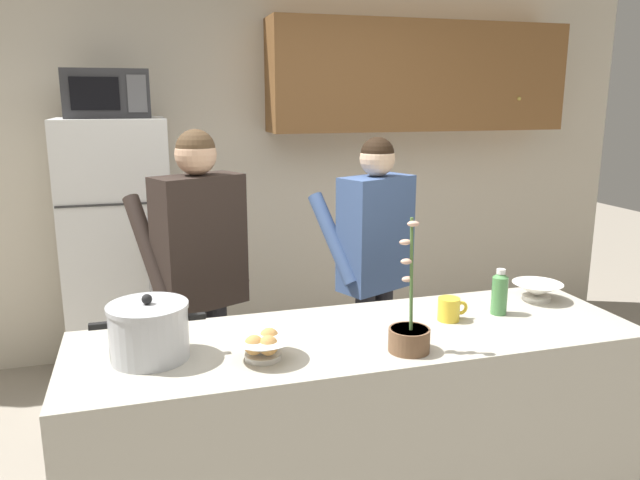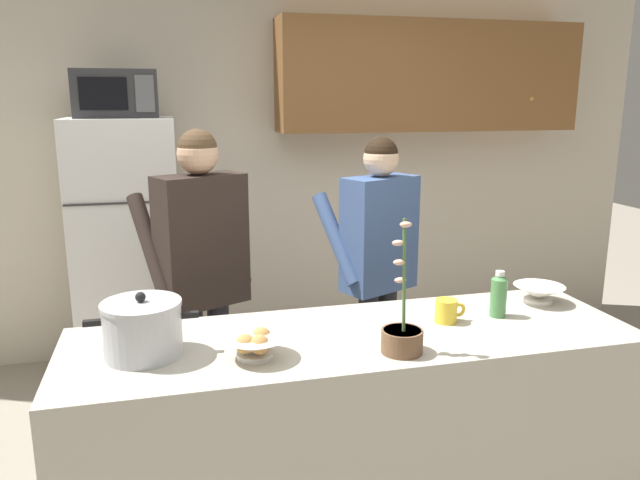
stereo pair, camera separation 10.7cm
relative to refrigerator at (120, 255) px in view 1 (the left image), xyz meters
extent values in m
cube|color=beige|center=(0.93, 0.45, 0.45)|extent=(6.00, 0.12, 2.60)
cube|color=brown|center=(2.13, 0.22, 1.11)|extent=(2.21, 0.34, 0.76)
sphere|color=gold|center=(2.85, 0.05, 0.96)|extent=(0.03, 0.03, 0.03)
cube|color=#BCB7A8|center=(0.93, -1.85, -0.39)|extent=(2.21, 0.68, 0.92)
cube|color=white|center=(0.00, 0.00, 0.00)|extent=(0.64, 0.64, 1.70)
cube|color=#333333|center=(0.00, -0.32, 0.37)|extent=(0.63, 0.01, 0.01)
cylinder|color=#B2B2B7|center=(0.18, -0.35, -0.08)|extent=(0.02, 0.02, 0.76)
cube|color=#2D2D30|center=(0.00, -0.02, 0.99)|extent=(0.48, 0.36, 0.28)
cube|color=black|center=(-0.06, -0.20, 0.99)|extent=(0.26, 0.01, 0.18)
cube|color=#59595B|center=(0.17, -0.20, 0.99)|extent=(0.11, 0.01, 0.21)
cylinder|color=black|center=(0.48, -0.99, -0.44)|extent=(0.11, 0.11, 0.81)
cylinder|color=black|center=(0.34, -1.05, -0.44)|extent=(0.11, 0.11, 0.81)
cube|color=#2D231E|center=(0.41, -1.02, 0.29)|extent=(0.47, 0.36, 0.64)
sphere|color=#D8A884|center=(0.41, -1.02, 0.71)|extent=(0.20, 0.20, 0.20)
sphere|color=#4C3823|center=(0.41, -1.02, 0.73)|extent=(0.19, 0.19, 0.19)
cylinder|color=#2D231E|center=(0.55, -0.83, 0.27)|extent=(0.23, 0.38, 0.49)
cylinder|color=#2D231E|center=(0.17, -1.00, 0.27)|extent=(0.23, 0.38, 0.49)
cylinder|color=black|center=(1.43, -0.89, -0.46)|extent=(0.11, 0.11, 0.78)
cylinder|color=black|center=(1.30, -0.95, -0.46)|extent=(0.11, 0.11, 0.78)
cube|color=#3F598C|center=(1.36, -0.92, 0.25)|extent=(0.45, 0.35, 0.62)
sphere|color=beige|center=(1.36, -0.92, 0.65)|extent=(0.19, 0.19, 0.19)
sphere|color=black|center=(1.36, -0.92, 0.68)|extent=(0.18, 0.18, 0.18)
cylinder|color=#3F598C|center=(1.50, -0.73, 0.23)|extent=(0.22, 0.37, 0.48)
cylinder|color=#3F598C|center=(1.13, -0.89, 0.23)|extent=(0.22, 0.37, 0.48)
cylinder|color=silver|center=(0.15, -1.86, 0.16)|extent=(0.27, 0.27, 0.18)
cylinder|color=silver|center=(0.15, -1.86, 0.26)|extent=(0.28, 0.28, 0.02)
sphere|color=black|center=(0.15, -1.86, 0.29)|extent=(0.04, 0.04, 0.04)
cube|color=black|center=(-0.02, -1.86, 0.21)|extent=(0.06, 0.02, 0.02)
cube|color=black|center=(0.31, -1.86, 0.21)|extent=(0.06, 0.02, 0.02)
cylinder|color=yellow|center=(1.33, -1.82, 0.12)|extent=(0.09, 0.09, 0.10)
torus|color=yellow|center=(1.39, -1.82, 0.12)|extent=(0.06, 0.01, 0.06)
cylinder|color=white|center=(0.53, -1.98, 0.08)|extent=(0.13, 0.13, 0.02)
cone|color=white|center=(0.53, -1.98, 0.12)|extent=(0.23, 0.23, 0.06)
sphere|color=tan|center=(0.49, -2.00, 0.14)|extent=(0.07, 0.07, 0.07)
sphere|color=tan|center=(0.55, -1.95, 0.14)|extent=(0.07, 0.07, 0.07)
sphere|color=tan|center=(0.54, -2.02, 0.14)|extent=(0.07, 0.07, 0.07)
cylinder|color=white|center=(1.84, -1.70, 0.08)|extent=(0.12, 0.12, 0.02)
cone|color=white|center=(1.84, -1.70, 0.12)|extent=(0.22, 0.22, 0.06)
cylinder|color=#4C8C4C|center=(1.57, -1.81, 0.15)|extent=(0.07, 0.07, 0.16)
cone|color=#4C8C4C|center=(1.57, -1.81, 0.25)|extent=(0.07, 0.07, 0.02)
cylinder|color=white|center=(1.57, -1.81, 0.26)|extent=(0.04, 0.04, 0.02)
cylinder|color=brown|center=(1.04, -2.06, 0.11)|extent=(0.15, 0.15, 0.09)
cylinder|color=#38281E|center=(1.04, -2.06, 0.15)|extent=(0.14, 0.14, 0.01)
cylinder|color=#4C7238|center=(1.04, -2.06, 0.36)|extent=(0.01, 0.04, 0.40)
ellipsoid|color=#D8A58C|center=(1.04, -2.04, 0.34)|extent=(0.04, 0.03, 0.02)
ellipsoid|color=#D8A58C|center=(1.03, -2.05, 0.41)|extent=(0.04, 0.03, 0.02)
ellipsoid|color=#D8A58C|center=(1.03, -2.04, 0.47)|extent=(0.04, 0.03, 0.02)
ellipsoid|color=#D8A58C|center=(1.05, -2.06, 0.54)|extent=(0.04, 0.03, 0.02)
camera|label=1|loc=(0.15, -3.95, 0.96)|focal=34.40mm
camera|label=2|loc=(0.25, -3.98, 0.96)|focal=34.40mm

